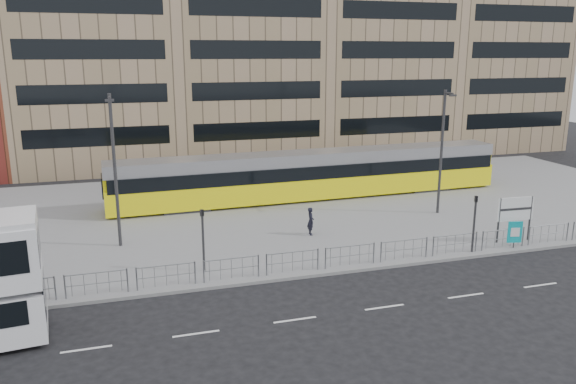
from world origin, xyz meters
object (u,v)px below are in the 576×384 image
object	(u,v)px
traffic_light_west	(203,232)
station_sign	(515,211)
pedestrian	(311,221)
traffic_light_east	(475,216)
ad_panel	(515,232)
tram	(313,175)
lamp_post_west	(115,165)
lamp_post_east	(442,147)

from	to	relation	value
traffic_light_west	station_sign	bearing A→B (deg)	-25.74
station_sign	pedestrian	bearing A→B (deg)	160.18
pedestrian	traffic_light_west	size ratio (longest dim) A/B	0.53
station_sign	traffic_light_east	bearing A→B (deg)	-162.15
pedestrian	ad_panel	bearing A→B (deg)	-112.58
tram	pedestrian	size ratio (longest dim) A/B	17.77
ad_panel	traffic_light_west	bearing A→B (deg)	-172.38
traffic_light_west	traffic_light_east	xyz separation A→B (m)	(14.15, -1.53, 0.00)
traffic_light_east	station_sign	bearing A→B (deg)	33.22
traffic_light_west	pedestrian	bearing A→B (deg)	5.36
tram	pedestrian	distance (m)	8.72
tram	lamp_post_west	distance (m)	15.63
traffic_light_east	lamp_post_west	bearing A→B (deg)	178.54
station_sign	lamp_post_east	size ratio (longest dim) A/B	0.32
traffic_light_west	traffic_light_east	bearing A→B (deg)	-29.73
ad_panel	traffic_light_west	distance (m)	16.83
ad_panel	tram	bearing A→B (deg)	130.18
ad_panel	lamp_post_west	xyz separation A→B (m)	(-20.60, 6.58, 3.67)
pedestrian	station_sign	bearing A→B (deg)	-106.67
traffic_light_east	lamp_post_east	world-z (taller)	lamp_post_east
station_sign	traffic_light_east	world-z (taller)	traffic_light_east
station_sign	lamp_post_west	bearing A→B (deg)	168.16
ad_panel	lamp_post_east	size ratio (longest dim) A/B	0.19
ad_panel	traffic_light_east	distance (m)	2.79
tram	pedestrian	xyz separation A→B (m)	(-2.99, -8.14, -0.90)
station_sign	lamp_post_east	bearing A→B (deg)	101.36
traffic_light_west	traffic_light_east	size ratio (longest dim) A/B	1.00
lamp_post_west	lamp_post_east	world-z (taller)	lamp_post_west
tram	station_sign	bearing A→B (deg)	-60.55
traffic_light_east	lamp_post_east	bearing A→B (deg)	90.40
station_sign	ad_panel	world-z (taller)	station_sign
station_sign	ad_panel	distance (m)	1.49
ad_panel	lamp_post_west	bearing A→B (deg)	175.49
traffic_light_east	lamp_post_east	distance (m)	7.93
lamp_post_east	traffic_light_east	bearing A→B (deg)	-107.90
station_sign	traffic_light_west	distance (m)	17.41
traffic_light_east	lamp_post_east	xyz separation A→B (m)	(2.32, 7.18, 2.45)
traffic_light_west	lamp_post_east	distance (m)	17.58
traffic_light_east	lamp_post_west	size ratio (longest dim) A/B	0.37
tram	traffic_light_east	distance (m)	14.12
station_sign	traffic_light_west	world-z (taller)	traffic_light_west
tram	station_sign	distance (m)	14.68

